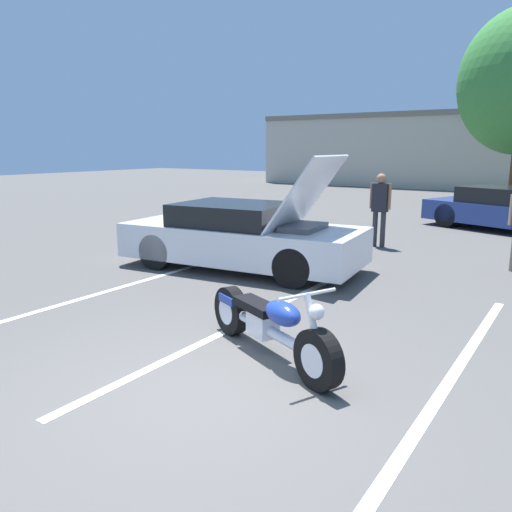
# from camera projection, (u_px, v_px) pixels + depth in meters

# --- Properties ---
(ground_plane) EXTENTS (80.00, 80.00, 0.00)m
(ground_plane) POSITION_uv_depth(u_px,v_px,m) (198.00, 399.00, 4.75)
(ground_plane) COLOR #514F4C
(parking_stripe_foreground) EXTENTS (0.12, 5.96, 0.01)m
(parking_stripe_foreground) POSITION_uv_depth(u_px,v_px,m) (105.00, 292.00, 8.28)
(parking_stripe_foreground) COLOR white
(parking_stripe_foreground) RESTS_ON ground
(parking_stripe_middle) EXTENTS (0.12, 5.96, 0.01)m
(parking_stripe_middle) POSITION_uv_depth(u_px,v_px,m) (240.00, 324.00, 6.76)
(parking_stripe_middle) COLOR white
(parking_stripe_middle) RESTS_ON ground
(parking_stripe_back) EXTENTS (0.12, 5.96, 0.01)m
(parking_stripe_back) POSITION_uv_depth(u_px,v_px,m) (453.00, 375.00, 5.24)
(parking_stripe_back) COLOR white
(parking_stripe_back) RESTS_ON ground
(motorcycle) EXTENTS (2.25, 1.17, 0.94)m
(motorcycle) POSITION_uv_depth(u_px,v_px,m) (269.00, 325.00, 5.63)
(motorcycle) COLOR black
(motorcycle) RESTS_ON ground
(show_car_hood_open) EXTENTS (4.89, 2.46, 2.22)m
(show_car_hood_open) POSITION_uv_depth(u_px,v_px,m) (243.00, 236.00, 9.80)
(show_car_hood_open) COLOR silver
(show_car_hood_open) RESTS_ON ground
(parked_car_left_row) EXTENTS (4.65, 3.16, 1.24)m
(parked_car_left_row) POSITION_uv_depth(u_px,v_px,m) (503.00, 210.00, 14.41)
(parked_car_left_row) COLOR navy
(parked_car_left_row) RESTS_ON ground
(spectator_near_motorcycle) EXTENTS (0.52, 0.23, 1.75)m
(spectator_near_motorcycle) POSITION_uv_depth(u_px,v_px,m) (380.00, 203.00, 11.87)
(spectator_near_motorcycle) COLOR #333338
(spectator_near_motorcycle) RESTS_ON ground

